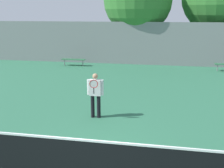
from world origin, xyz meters
The scene contains 5 objects.
tennis_net centered at (0.00, 0.00, 0.52)m, with size 11.92×0.09×1.01m.
tennis_player centered at (-0.81, 3.67, 0.98)m, with size 0.62×0.40×1.70m.
bench_courtside_far centered at (-4.72, 12.92, 0.45)m, with size 1.76×0.40×0.50m.
back_fence centered at (0.00, 14.28, 1.57)m, with size 28.74×0.06×3.14m.
tree_green_broad centered at (-0.37, 16.17, 4.73)m, with size 5.34×5.34×7.40m.
Camera 1 is at (1.40, -5.30, 3.87)m, focal length 42.00 mm.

